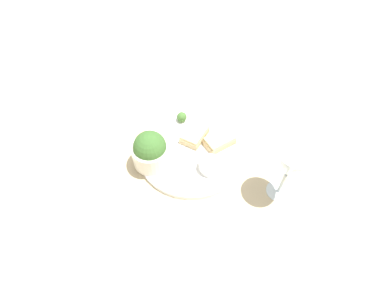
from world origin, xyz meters
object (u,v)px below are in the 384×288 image
sauce_ramekin (210,165)px  wine_glass (291,165)px  salad_bowl (151,151)px  cheese_toast_near (194,135)px  cheese_toast_far (219,141)px

sauce_ramekin → wine_glass: bearing=-47.8°
salad_bowl → cheese_toast_near: 0.14m
salad_bowl → cheese_toast_far: 0.19m
sauce_ramekin → cheese_toast_near: size_ratio=0.61×
wine_glass → cheese_toast_near: bearing=113.6°
sauce_ramekin → wine_glass: 0.20m
cheese_toast_near → salad_bowl: bearing=-173.6°
cheese_toast_near → sauce_ramekin: bearing=-97.8°
salad_bowl → wine_glass: bearing=-43.3°
salad_bowl → cheese_toast_far: size_ratio=1.23×
salad_bowl → wine_glass: wine_glass is taller
cheese_toast_far → wine_glass: (0.06, -0.19, 0.09)m
salad_bowl → cheese_toast_near: (0.13, 0.02, -0.03)m
cheese_toast_near → cheese_toast_far: same height
cheese_toast_far → wine_glass: 0.22m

